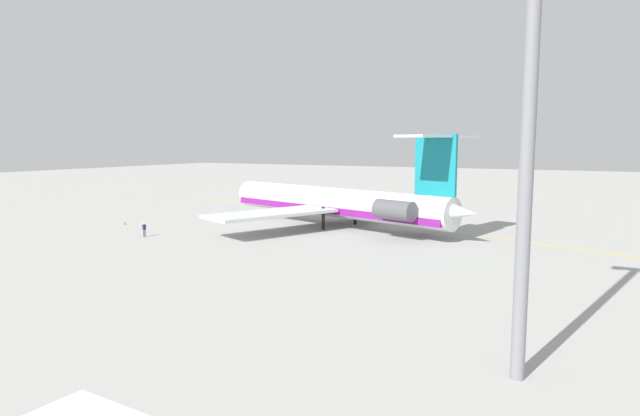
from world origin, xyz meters
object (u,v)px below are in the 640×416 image
(light_mast, at_px, (530,92))
(main_jetliner, at_px, (340,202))
(safety_cone_nose, at_px, (125,223))
(ground_crew_near_nose, at_px, (351,197))
(ground_crew_near_tail, at_px, (144,228))

(light_mast, bearing_deg, main_jetliner, -53.93)
(safety_cone_nose, bearing_deg, ground_crew_near_nose, -112.87)
(ground_crew_near_nose, bearing_deg, safety_cone_nose, -28.83)
(ground_crew_near_tail, relative_size, light_mast, 0.07)
(safety_cone_nose, xyz_separation_m, light_mast, (-57.82, 27.59, 13.87))
(ground_crew_near_tail, bearing_deg, main_jetliner, 101.13)
(main_jetliner, distance_m, ground_crew_near_tail, 26.29)
(ground_crew_near_nose, height_order, safety_cone_nose, ground_crew_near_nose)
(main_jetliner, relative_size, light_mast, 1.66)
(ground_crew_near_nose, xyz_separation_m, light_mast, (-40.46, 68.75, 12.98))
(ground_crew_near_tail, xyz_separation_m, safety_cone_nose, (10.24, -6.12, -0.88))
(safety_cone_nose, bearing_deg, main_jetliner, -156.20)
(main_jetliner, height_order, safety_cone_nose, main_jetliner)
(ground_crew_near_nose, relative_size, safety_cone_nose, 3.34)
(ground_crew_near_nose, distance_m, safety_cone_nose, 44.67)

